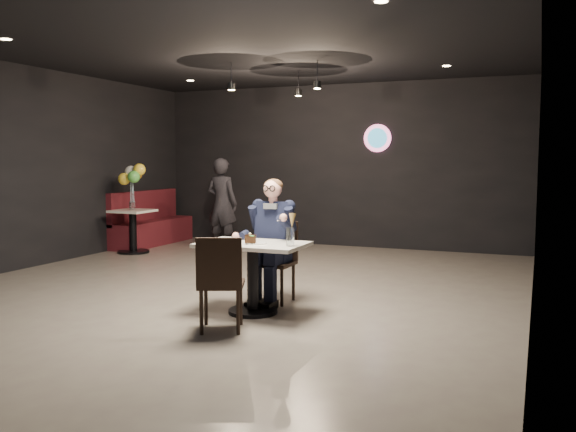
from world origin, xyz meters
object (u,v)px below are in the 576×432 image
at_px(main_table, 253,278).
at_px(side_table, 133,230).
at_px(seated_man, 274,239).
at_px(passerby, 222,204).
at_px(chair_near, 221,282).
at_px(sundae_glass, 290,237).
at_px(chair_far, 274,262).
at_px(booth_bench, 152,218).
at_px(balloon_vase, 132,206).

relative_size(main_table, side_table, 1.40).
distance_m(seated_man, passerby, 4.22).
distance_m(main_table, chair_near, 0.69).
relative_size(sundae_glass, side_table, 0.23).
bearing_deg(chair_far, seated_man, 90.00).
relative_size(chair_near, sundae_glass, 5.01).
bearing_deg(seated_man, chair_near, -90.00).
height_order(booth_bench, side_table, booth_bench).
bearing_deg(balloon_vase, sundae_glass, -35.82).
distance_m(main_table, seated_man, 0.65).
height_order(sundae_glass, side_table, sundae_glass).
bearing_deg(seated_man, chair_far, -90.00).
bearing_deg(booth_bench, sundae_glass, -41.87).
distance_m(chair_near, seated_man, 1.26).
bearing_deg(booth_bench, chair_far, -40.17).
bearing_deg(sundae_glass, chair_near, -126.62).
bearing_deg(booth_bench, main_table, -44.44).
bearing_deg(side_table, chair_near, -44.25).
height_order(main_table, chair_far, chair_far).
height_order(chair_near, balloon_vase, chair_near).
bearing_deg(main_table, chair_far, 90.00).
bearing_deg(sundae_glass, main_table, 171.33).
distance_m(balloon_vase, passerby, 1.56).
xyz_separation_m(seated_man, side_table, (-3.73, 2.40, -0.33)).
height_order(main_table, chair_near, chair_near).
height_order(booth_bench, balloon_vase, booth_bench).
xyz_separation_m(chair_far, booth_bench, (-4.03, 3.40, 0.05)).
xyz_separation_m(sundae_glass, balloon_vase, (-4.19, 3.02, -0.02)).
xyz_separation_m(main_table, side_table, (-3.73, 2.95, 0.02)).
height_order(seated_man, side_table, seated_man).
xyz_separation_m(chair_near, side_table, (-3.73, 3.64, -0.07)).
xyz_separation_m(chair_far, chair_near, (0.00, -1.23, 0.00)).
bearing_deg(passerby, sundae_glass, 130.05).
relative_size(booth_bench, balloon_vase, 13.78).
bearing_deg(balloon_vase, passerby, 39.08).
bearing_deg(main_table, chair_near, -90.00).
relative_size(seated_man, booth_bench, 0.71).
xyz_separation_m(chair_far, side_table, (-3.73, 2.40, -0.07)).
height_order(main_table, booth_bench, booth_bench).
bearing_deg(passerby, balloon_vase, 42.56).
distance_m(sundae_glass, side_table, 5.19).
height_order(side_table, passerby, passerby).
xyz_separation_m(main_table, sundae_glass, (0.46, -0.07, 0.47)).
height_order(chair_far, chair_near, same).
height_order(chair_near, seated_man, seated_man).
bearing_deg(chair_near, passerby, 95.50).
bearing_deg(booth_bench, balloon_vase, -73.30).
bearing_deg(side_table, main_table, -38.36).
bearing_deg(sundae_glass, booth_bench, 138.13).
distance_m(chair_near, balloon_vase, 5.22).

